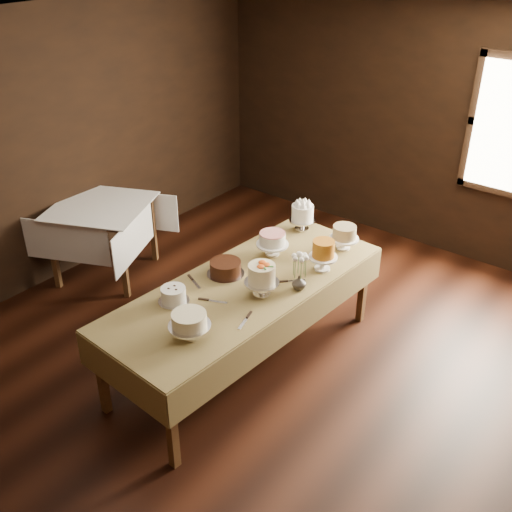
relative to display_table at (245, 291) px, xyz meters
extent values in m
cube|color=black|center=(-0.07, 0.04, -0.75)|extent=(5.00, 6.00, 0.01)
cube|color=beige|center=(-0.07, 0.04, 2.05)|extent=(5.00, 6.00, 0.01)
cube|color=black|center=(-0.07, 3.04, 0.65)|extent=(5.00, 0.02, 2.80)
cube|color=black|center=(-2.57, 0.04, 0.65)|extent=(0.02, 6.00, 2.80)
cube|color=#462A12|center=(-0.49, -1.18, -0.38)|extent=(0.07, 0.07, 0.73)
cube|color=#462A12|center=(-0.33, 1.23, -0.38)|extent=(0.07, 0.07, 0.73)
cube|color=#462A12|center=(0.33, -1.23, -0.38)|extent=(0.07, 0.07, 0.73)
cube|color=#462A12|center=(0.49, 1.18, -0.38)|extent=(0.07, 0.07, 0.73)
cube|color=#462A12|center=(0.00, 0.00, 0.03)|extent=(1.11, 2.60, 0.04)
cube|color=olive|center=(0.00, 0.00, 0.05)|extent=(1.18, 2.66, 0.01)
cube|color=#462A12|center=(-2.35, -0.29, -0.36)|extent=(0.07, 0.07, 0.77)
cube|color=#462A12|center=(-2.68, 0.43, -0.36)|extent=(0.07, 0.07, 0.77)
cube|color=#462A12|center=(-1.63, 0.04, -0.36)|extent=(0.07, 0.07, 0.77)
cube|color=#462A12|center=(-1.96, 0.76, -0.36)|extent=(0.07, 0.07, 0.77)
cube|color=#462A12|center=(-2.16, 0.24, 0.04)|extent=(1.18, 1.18, 0.04)
cube|color=white|center=(-2.16, 0.24, 0.07)|extent=(1.29, 1.29, 0.01)
cylinder|color=silver|center=(-0.20, 1.12, 0.12)|extent=(0.25, 0.25, 0.12)
cylinder|color=white|center=(-0.20, 1.12, 0.26)|extent=(0.23, 0.23, 0.15)
cylinder|color=white|center=(0.32, 1.04, 0.12)|extent=(0.27, 0.27, 0.12)
cylinder|color=tan|center=(0.32, 1.04, 0.24)|extent=(0.29, 0.29, 0.12)
cylinder|color=white|center=(-0.13, 0.55, 0.12)|extent=(0.29, 0.29, 0.12)
cylinder|color=white|center=(-0.13, 0.55, 0.23)|extent=(0.30, 0.30, 0.10)
cylinder|color=white|center=(0.37, 0.61, 0.13)|extent=(0.25, 0.25, 0.14)
cylinder|color=#C3731B|center=(0.37, 0.61, 0.28)|extent=(0.25, 0.25, 0.15)
cylinder|color=silver|center=(-0.23, 0.02, 0.07)|extent=(0.32, 0.32, 0.01)
cylinder|color=#32160A|center=(-0.23, 0.02, 0.13)|extent=(0.33, 0.33, 0.11)
cylinder|color=silver|center=(0.20, -0.03, 0.13)|extent=(0.29, 0.29, 0.14)
cylinder|color=beige|center=(0.20, -0.03, 0.27)|extent=(0.30, 0.30, 0.15)
cylinder|color=silver|center=(-0.29, -0.55, 0.07)|extent=(0.25, 0.25, 0.01)
cylinder|color=white|center=(-0.29, -0.55, 0.13)|extent=(0.23, 0.23, 0.12)
cylinder|color=silver|center=(0.14, -0.80, 0.12)|extent=(0.31, 0.31, 0.12)
cylinder|color=beige|center=(0.14, -0.80, 0.23)|extent=(0.32, 0.32, 0.10)
cube|color=silver|center=(-0.01, -0.33, 0.06)|extent=(0.23, 0.12, 0.01)
cube|color=silver|center=(0.33, -0.44, 0.06)|extent=(0.09, 0.24, 0.01)
cube|color=silver|center=(0.02, 0.29, 0.06)|extent=(0.13, 0.22, 0.01)
cube|color=silver|center=(0.30, 0.31, 0.06)|extent=(0.18, 0.19, 0.01)
cube|color=silver|center=(-0.32, -0.25, 0.06)|extent=(0.23, 0.12, 0.01)
imported|color=#2D2823|center=(0.39, 0.22, 0.12)|extent=(0.16, 0.16, 0.12)
camera|label=1|loc=(2.70, -3.28, 2.77)|focal=42.48mm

